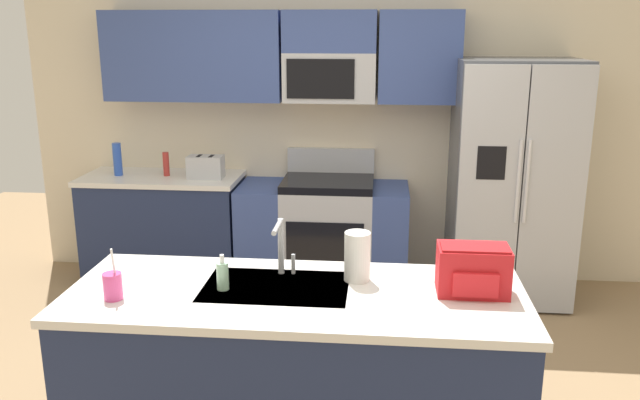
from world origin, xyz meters
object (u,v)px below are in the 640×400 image
(refrigerator, at_px, (512,182))
(pepper_mill, at_px, (166,164))
(sink_faucet, at_px, (281,243))
(bottle_blue, at_px, (117,159))
(toaster, at_px, (206,167))
(soap_dispenser, at_px, (223,275))
(drink_cup_pink, at_px, (113,286))
(backpack, at_px, (473,269))
(paper_towel_roll, at_px, (357,256))
(range_oven, at_px, (323,234))

(refrigerator, height_order, pepper_mill, refrigerator)
(refrigerator, height_order, sink_faucet, refrigerator)
(refrigerator, bearing_deg, bottle_blue, 179.15)
(bottle_blue, bearing_deg, toaster, -2.09)
(refrigerator, bearing_deg, toaster, 179.54)
(soap_dispenser, bearing_deg, refrigerator, 52.20)
(drink_cup_pink, height_order, soap_dispenser, drink_cup_pink)
(drink_cup_pink, height_order, backpack, drink_cup_pink)
(refrigerator, relative_size, toaster, 6.61)
(bottle_blue, relative_size, drink_cup_pink, 1.10)
(toaster, bearing_deg, paper_towel_roll, -57.77)
(range_oven, height_order, paper_towel_roll, paper_towel_roll)
(range_oven, relative_size, soap_dispenser, 8.00)
(pepper_mill, bearing_deg, paper_towel_roll, -52.13)
(soap_dispenser, bearing_deg, pepper_mill, 114.18)
(sink_faucet, bearing_deg, paper_towel_roll, -4.11)
(pepper_mill, height_order, backpack, backpack)
(bottle_blue, bearing_deg, backpack, -40.49)
(range_oven, xyz_separation_m, refrigerator, (1.45, -0.07, 0.48))
(pepper_mill, relative_size, drink_cup_pink, 0.80)
(drink_cup_pink, xyz_separation_m, soap_dispenser, (0.46, 0.16, 0.01))
(range_oven, height_order, bottle_blue, bottle_blue)
(toaster, xyz_separation_m, paper_towel_roll, (1.30, -2.06, 0.03))
(range_oven, xyz_separation_m, toaster, (-0.94, -0.05, 0.55))
(refrigerator, relative_size, bottle_blue, 6.95)
(soap_dispenser, distance_m, paper_towel_roll, 0.64)
(toaster, xyz_separation_m, backpack, (1.83, -2.16, 0.03))
(toaster, relative_size, paper_towel_roll, 1.17)
(range_oven, xyz_separation_m, bottle_blue, (-1.68, -0.03, 0.59))
(refrigerator, bearing_deg, backpack, -104.92)
(sink_faucet, height_order, drink_cup_pink, sink_faucet)
(refrigerator, xyz_separation_m, bottle_blue, (-3.14, 0.05, 0.11))
(refrigerator, height_order, backpack, refrigerator)
(drink_cup_pink, distance_m, backpack, 1.62)
(toaster, xyz_separation_m, bottle_blue, (-0.74, 0.03, 0.04))
(range_oven, distance_m, pepper_mill, 1.40)
(pepper_mill, height_order, drink_cup_pink, drink_cup_pink)
(soap_dispenser, xyz_separation_m, paper_towel_roll, (0.61, 0.17, 0.05))
(toaster, relative_size, backpack, 0.88)
(sink_faucet, height_order, backpack, sink_faucet)
(refrigerator, bearing_deg, pepper_mill, 178.55)
(paper_towel_roll, bearing_deg, backpack, -11.35)
(paper_towel_roll, bearing_deg, pepper_mill, 127.87)
(drink_cup_pink, bearing_deg, refrigerator, 47.41)
(sink_faucet, bearing_deg, backpack, -8.40)
(sink_faucet, distance_m, backpack, 0.91)
(paper_towel_roll, height_order, backpack, paper_towel_roll)
(range_oven, bearing_deg, backpack, -68.25)
(range_oven, bearing_deg, drink_cup_pink, -106.47)
(range_oven, distance_m, paper_towel_roll, 2.22)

